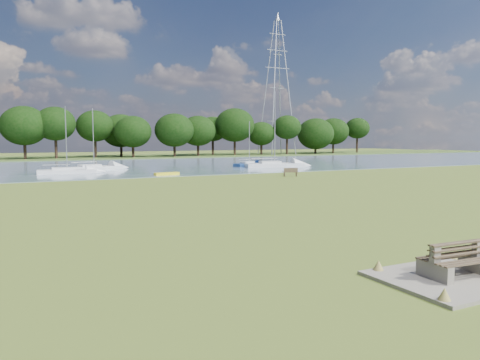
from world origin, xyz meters
name	(u,v)px	position (x,y,z in m)	size (l,w,h in m)	color
ground	(234,210)	(0.00, 0.00, 0.00)	(220.00, 220.00, 0.00)	olive
river	(97,167)	(0.00, 42.00, 0.00)	(220.00, 40.00, 0.10)	slate
far_bank	(69,158)	(0.00, 72.00, 0.00)	(220.00, 20.00, 0.40)	#4C6626
concrete_pad	(456,278)	(0.00, -14.00, 0.05)	(4.20, 3.20, 0.10)	gray
bench_pair	(456,261)	(0.00, -14.00, 0.52)	(1.97, 1.23, 1.03)	gray
riverbank_bench	(291,172)	(14.79, 17.20, 0.44)	(1.48, 0.91, 0.88)	brown
kayak	(167,174)	(3.97, 24.00, 0.18)	(2.66, 0.62, 0.27)	yellow
pylon	(277,68)	(45.17, 70.00, 19.69)	(6.33, 4.44, 31.83)	#9FA3AC
tree_line	(78,127)	(1.21, 68.00, 5.91)	(144.79, 8.15, 9.86)	black
sailboat_0	(274,164)	(20.49, 29.99, 0.54)	(7.94, 3.90, 9.84)	silver
sailboat_1	(249,163)	(18.60, 33.39, 0.44)	(5.15, 2.89, 6.11)	navy
sailboat_2	(66,170)	(-5.11, 30.70, 0.45)	(6.13, 2.16, 7.23)	silver
sailboat_3	(93,167)	(-1.61, 34.78, 0.46)	(7.06, 3.59, 7.30)	silver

